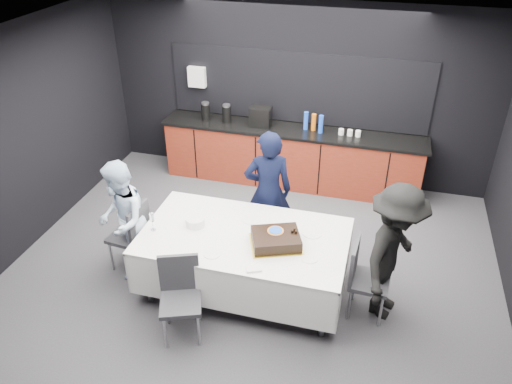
{
  "coord_description": "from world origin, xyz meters",
  "views": [
    {
      "loc": [
        1.32,
        -4.72,
        4.12
      ],
      "look_at": [
        0.0,
        0.1,
        1.05
      ],
      "focal_mm": 35.0,
      "sensor_mm": 36.0,
      "label": 1
    }
  ],
  "objects_px": {
    "chair_left": "(133,232)",
    "chair_near": "(180,291)",
    "chair_right": "(363,274)",
    "person_center": "(268,192)",
    "plate_stack": "(195,221)",
    "person_left": "(122,220)",
    "cake_assembly": "(276,239)",
    "party_table": "(244,245)",
    "person_right": "(393,253)",
    "champagne_flute": "(152,218)"
  },
  "relations": [
    {
      "from": "person_center",
      "to": "person_left",
      "type": "xyz_separation_m",
      "value": [
        -1.55,
        -0.95,
        -0.08
      ]
    },
    {
      "from": "person_right",
      "to": "chair_right",
      "type": "bearing_deg",
      "value": 124.52
    },
    {
      "from": "party_table",
      "to": "chair_right",
      "type": "bearing_deg",
      "value": -1.06
    },
    {
      "from": "plate_stack",
      "to": "person_right",
      "type": "height_order",
      "value": "person_right"
    },
    {
      "from": "cake_assembly",
      "to": "person_left",
      "type": "height_order",
      "value": "person_left"
    },
    {
      "from": "chair_left",
      "to": "chair_near",
      "type": "height_order",
      "value": "same"
    },
    {
      "from": "plate_stack",
      "to": "chair_left",
      "type": "bearing_deg",
      "value": -178.46
    },
    {
      "from": "chair_left",
      "to": "chair_near",
      "type": "bearing_deg",
      "value": -40.52
    },
    {
      "from": "party_table",
      "to": "chair_near",
      "type": "distance_m",
      "value": 0.93
    },
    {
      "from": "chair_right",
      "to": "champagne_flute",
      "type": "bearing_deg",
      "value": -176.29
    },
    {
      "from": "chair_right",
      "to": "person_right",
      "type": "distance_m",
      "value": 0.4
    },
    {
      "from": "chair_near",
      "to": "person_left",
      "type": "xyz_separation_m",
      "value": [
        -1.03,
        0.74,
        0.21
      ]
    },
    {
      "from": "chair_right",
      "to": "person_center",
      "type": "distance_m",
      "value": 1.61
    },
    {
      "from": "person_right",
      "to": "cake_assembly",
      "type": "bearing_deg",
      "value": 113.74
    },
    {
      "from": "party_table",
      "to": "champagne_flute",
      "type": "height_order",
      "value": "champagne_flute"
    },
    {
      "from": "chair_left",
      "to": "person_center",
      "type": "relative_size",
      "value": 0.56
    },
    {
      "from": "chair_near",
      "to": "person_right",
      "type": "bearing_deg",
      "value": 22.42
    },
    {
      "from": "chair_right",
      "to": "person_left",
      "type": "distance_m",
      "value": 2.85
    },
    {
      "from": "person_center",
      "to": "chair_left",
      "type": "bearing_deg",
      "value": 11.72
    },
    {
      "from": "person_right",
      "to": "party_table",
      "type": "bearing_deg",
      "value": 109.72
    },
    {
      "from": "cake_assembly",
      "to": "champagne_flute",
      "type": "distance_m",
      "value": 1.42
    },
    {
      "from": "person_left",
      "to": "cake_assembly",
      "type": "bearing_deg",
      "value": 65.88
    },
    {
      "from": "party_table",
      "to": "cake_assembly",
      "type": "bearing_deg",
      "value": -10.92
    },
    {
      "from": "person_center",
      "to": "person_right",
      "type": "relative_size",
      "value": 1.02
    },
    {
      "from": "chair_left",
      "to": "person_left",
      "type": "height_order",
      "value": "person_left"
    },
    {
      "from": "chair_left",
      "to": "person_left",
      "type": "distance_m",
      "value": 0.24
    },
    {
      "from": "chair_near",
      "to": "party_table",
      "type": "bearing_deg",
      "value": 60.05
    },
    {
      "from": "plate_stack",
      "to": "chair_left",
      "type": "distance_m",
      "value": 0.87
    },
    {
      "from": "person_left",
      "to": "chair_near",
      "type": "bearing_deg",
      "value": 30.63
    },
    {
      "from": "champagne_flute",
      "to": "chair_left",
      "type": "distance_m",
      "value": 0.59
    },
    {
      "from": "party_table",
      "to": "person_left",
      "type": "distance_m",
      "value": 1.5
    },
    {
      "from": "chair_right",
      "to": "person_left",
      "type": "xyz_separation_m",
      "value": [
        -2.84,
        -0.03,
        0.21
      ]
    },
    {
      "from": "champagne_flute",
      "to": "person_center",
      "type": "relative_size",
      "value": 0.13
    },
    {
      "from": "plate_stack",
      "to": "person_left",
      "type": "bearing_deg",
      "value": -173.81
    },
    {
      "from": "party_table",
      "to": "chair_left",
      "type": "bearing_deg",
      "value": 179.36
    },
    {
      "from": "plate_stack",
      "to": "person_center",
      "type": "bearing_deg",
      "value": 52.71
    },
    {
      "from": "chair_right",
      "to": "person_right",
      "type": "xyz_separation_m",
      "value": [
        0.28,
        0.08,
        0.28
      ]
    },
    {
      "from": "champagne_flute",
      "to": "chair_right",
      "type": "xyz_separation_m",
      "value": [
        2.38,
        0.15,
        -0.4
      ]
    },
    {
      "from": "champagne_flute",
      "to": "chair_right",
      "type": "height_order",
      "value": "champagne_flute"
    },
    {
      "from": "chair_right",
      "to": "person_center",
      "type": "xyz_separation_m",
      "value": [
        -1.3,
        0.92,
        0.3
      ]
    },
    {
      "from": "cake_assembly",
      "to": "champagne_flute",
      "type": "xyz_separation_m",
      "value": [
        -1.41,
        -0.11,
        0.09
      ]
    },
    {
      "from": "person_right",
      "to": "person_left",
      "type": "bearing_deg",
      "value": 109.82
    },
    {
      "from": "plate_stack",
      "to": "chair_near",
      "type": "xyz_separation_m",
      "value": [
        0.14,
        -0.84,
        -0.3
      ]
    },
    {
      "from": "person_right",
      "to": "chair_near",
      "type": "bearing_deg",
      "value": 130.07
    },
    {
      "from": "plate_stack",
      "to": "chair_left",
      "type": "xyz_separation_m",
      "value": [
        -0.82,
        -0.02,
        -0.3
      ]
    },
    {
      "from": "cake_assembly",
      "to": "person_center",
      "type": "bearing_deg",
      "value": 108.9
    },
    {
      "from": "person_center",
      "to": "person_right",
      "type": "bearing_deg",
      "value": 133.06
    },
    {
      "from": "plate_stack",
      "to": "chair_near",
      "type": "height_order",
      "value": "chair_near"
    },
    {
      "from": "party_table",
      "to": "chair_right",
      "type": "relative_size",
      "value": 2.51
    },
    {
      "from": "chair_near",
      "to": "person_center",
      "type": "xyz_separation_m",
      "value": [
        0.51,
        1.69,
        0.3
      ]
    }
  ]
}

